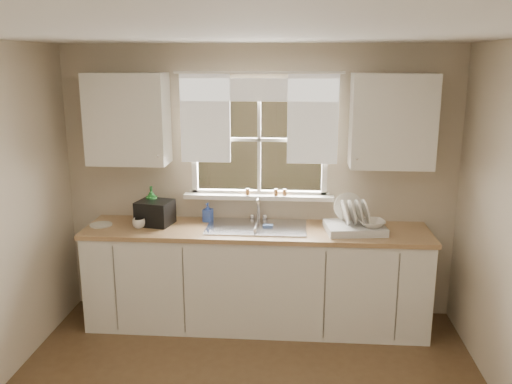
# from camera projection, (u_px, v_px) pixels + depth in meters

# --- Properties ---
(room_walls) EXTENTS (3.62, 4.02, 2.50)m
(room_walls) POSITION_uv_depth(u_px,v_px,m) (232.00, 268.00, 3.00)
(room_walls) COLOR beige
(room_walls) RESTS_ON ground
(ceiling) EXTENTS (3.60, 4.00, 0.02)m
(ceiling) POSITION_uv_depth(u_px,v_px,m) (231.00, 32.00, 2.77)
(ceiling) COLOR silver
(ceiling) RESTS_ON room_walls
(window) EXTENTS (1.38, 0.16, 1.06)m
(window) POSITION_uv_depth(u_px,v_px,m) (259.00, 158.00, 4.95)
(window) COLOR white
(window) RESTS_ON room_walls
(curtains) EXTENTS (1.50, 0.03, 0.81)m
(curtains) POSITION_uv_depth(u_px,v_px,m) (259.00, 109.00, 4.79)
(curtains) COLOR white
(curtains) RESTS_ON room_walls
(base_cabinets) EXTENTS (3.00, 0.62, 0.87)m
(base_cabinets) POSITION_uv_depth(u_px,v_px,m) (256.00, 279.00, 4.89)
(base_cabinets) COLOR white
(base_cabinets) RESTS_ON ground
(countertop) EXTENTS (3.04, 0.65, 0.04)m
(countertop) POSITION_uv_depth(u_px,v_px,m) (256.00, 231.00, 4.78)
(countertop) COLOR #A98154
(countertop) RESTS_ON base_cabinets
(upper_cabinet_left) EXTENTS (0.70, 0.33, 0.80)m
(upper_cabinet_left) POSITION_uv_depth(u_px,v_px,m) (128.00, 119.00, 4.77)
(upper_cabinet_left) COLOR white
(upper_cabinet_left) RESTS_ON room_walls
(upper_cabinet_right) EXTENTS (0.70, 0.33, 0.80)m
(upper_cabinet_right) POSITION_uv_depth(u_px,v_px,m) (392.00, 121.00, 4.60)
(upper_cabinet_right) COLOR white
(upper_cabinet_right) RESTS_ON room_walls
(wall_outlet) EXTENTS (0.08, 0.01, 0.12)m
(wall_outlet) POSITION_uv_depth(u_px,v_px,m) (354.00, 203.00, 4.96)
(wall_outlet) COLOR beige
(wall_outlet) RESTS_ON room_walls
(sill_jars) EXTENTS (0.38, 0.04, 0.06)m
(sill_jars) POSITION_uv_depth(u_px,v_px,m) (269.00, 192.00, 4.95)
(sill_jars) COLOR brown
(sill_jars) RESTS_ON window
(backyard) EXTENTS (20.00, 10.00, 6.13)m
(backyard) POSITION_uv_depth(u_px,v_px,m) (312.00, 2.00, 10.64)
(backyard) COLOR #335421
(backyard) RESTS_ON ground
(sink) EXTENTS (0.88, 0.52, 0.40)m
(sink) POSITION_uv_depth(u_px,v_px,m) (257.00, 235.00, 4.82)
(sink) COLOR #B7B7BC
(sink) RESTS_ON countertop
(dish_rack) EXTENTS (0.54, 0.44, 0.31)m
(dish_rack) POSITION_uv_depth(u_px,v_px,m) (355.00, 224.00, 4.68)
(dish_rack) COLOR silver
(dish_rack) RESTS_ON countertop
(bowl) EXTENTS (0.25, 0.25, 0.05)m
(bowl) POSITION_uv_depth(u_px,v_px,m) (372.00, 223.00, 4.61)
(bowl) COLOR white
(bowl) RESTS_ON dish_rack
(soap_bottle_a) EXTENTS (0.15, 0.15, 0.33)m
(soap_bottle_a) POSITION_uv_depth(u_px,v_px,m) (152.00, 204.00, 4.95)
(soap_bottle_a) COLOR #2E8D39
(soap_bottle_a) RESTS_ON countertop
(soap_bottle_b) EXTENTS (0.10, 0.10, 0.17)m
(soap_bottle_b) POSITION_uv_depth(u_px,v_px,m) (208.00, 212.00, 4.96)
(soap_bottle_b) COLOR #2E4CAD
(soap_bottle_b) RESTS_ON countertop
(soap_bottle_c) EXTENTS (0.15, 0.15, 0.18)m
(soap_bottle_c) POSITION_uv_depth(u_px,v_px,m) (168.00, 212.00, 4.96)
(soap_bottle_c) COLOR beige
(soap_bottle_c) RESTS_ON countertop
(saucer) EXTENTS (0.20, 0.20, 0.01)m
(saucer) POSITION_uv_depth(u_px,v_px,m) (101.00, 225.00, 4.86)
(saucer) COLOR white
(saucer) RESTS_ON countertop
(cup) EXTENTS (0.13, 0.13, 0.09)m
(cup) POSITION_uv_depth(u_px,v_px,m) (139.00, 223.00, 4.77)
(cup) COLOR silver
(cup) RESTS_ON countertop
(black_appliance) EXTENTS (0.34, 0.31, 0.22)m
(black_appliance) POSITION_uv_depth(u_px,v_px,m) (155.00, 213.00, 4.87)
(black_appliance) COLOR black
(black_appliance) RESTS_ON countertop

